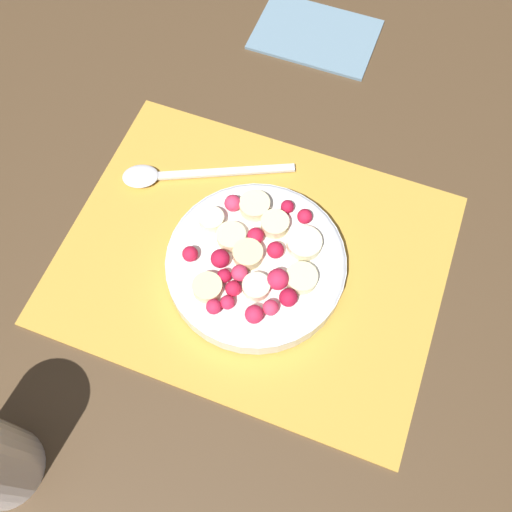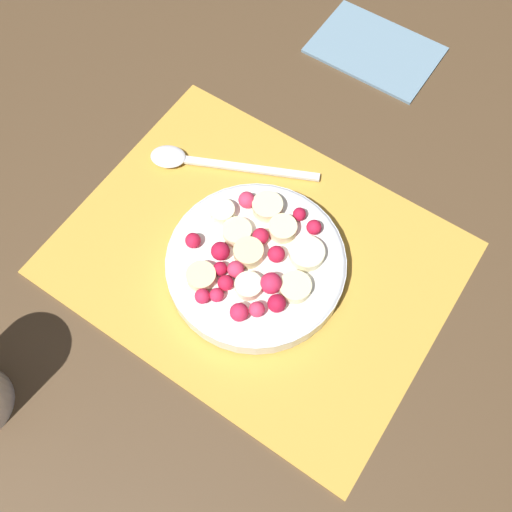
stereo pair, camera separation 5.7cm
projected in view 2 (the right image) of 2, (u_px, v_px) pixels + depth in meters
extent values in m
plane|color=#4C3823|center=(256.00, 259.00, 0.61)|extent=(3.00, 3.00, 0.00)
cube|color=gold|center=(256.00, 257.00, 0.61)|extent=(0.40, 0.31, 0.01)
cylinder|color=silver|center=(256.00, 265.00, 0.59)|extent=(0.19, 0.19, 0.02)
torus|color=silver|center=(256.00, 261.00, 0.59)|extent=(0.19, 0.19, 0.01)
cylinder|color=white|center=(256.00, 260.00, 0.58)|extent=(0.17, 0.17, 0.00)
cylinder|color=#F4EAB7|center=(307.00, 254.00, 0.58)|extent=(0.04, 0.04, 0.01)
cylinder|color=beige|center=(252.00, 255.00, 0.57)|extent=(0.03, 0.03, 0.01)
cylinder|color=beige|center=(267.00, 207.00, 0.60)|extent=(0.04, 0.04, 0.01)
cylinder|color=beige|center=(201.00, 277.00, 0.56)|extent=(0.04, 0.04, 0.01)
cylinder|color=#F4EAB7|center=(248.00, 286.00, 0.56)|extent=(0.04, 0.04, 0.01)
cylinder|color=beige|center=(283.00, 229.00, 0.59)|extent=(0.04, 0.04, 0.01)
cylinder|color=#F4EAB7|center=(222.00, 212.00, 0.60)|extent=(0.04, 0.04, 0.01)
cylinder|color=beige|center=(238.00, 231.00, 0.59)|extent=(0.04, 0.04, 0.01)
cylinder|color=beige|center=(295.00, 287.00, 0.56)|extent=(0.04, 0.04, 0.01)
sphere|color=#B21433|center=(299.00, 214.00, 0.59)|extent=(0.01, 0.01, 0.01)
sphere|color=#B21433|center=(220.00, 251.00, 0.57)|extent=(0.02, 0.02, 0.02)
sphere|color=#B21433|center=(220.00, 269.00, 0.57)|extent=(0.01, 0.01, 0.01)
sphere|color=#D12347|center=(239.00, 312.00, 0.55)|extent=(0.02, 0.02, 0.02)
sphere|color=#D12347|center=(202.00, 296.00, 0.55)|extent=(0.02, 0.02, 0.02)
sphere|color=#D12347|center=(271.00, 283.00, 0.56)|extent=(0.02, 0.02, 0.02)
sphere|color=red|center=(227.00, 284.00, 0.56)|extent=(0.02, 0.02, 0.02)
sphere|color=#B21433|center=(277.00, 303.00, 0.55)|extent=(0.02, 0.02, 0.02)
sphere|color=red|center=(276.00, 254.00, 0.57)|extent=(0.02, 0.02, 0.02)
sphere|color=red|center=(193.00, 241.00, 0.58)|extent=(0.02, 0.02, 0.02)
sphere|color=#DB3356|center=(234.00, 268.00, 0.57)|extent=(0.02, 0.02, 0.02)
sphere|color=#DB3356|center=(247.00, 200.00, 0.60)|extent=(0.02, 0.02, 0.02)
sphere|color=#D12347|center=(219.00, 296.00, 0.55)|extent=(0.01, 0.01, 0.01)
sphere|color=red|center=(314.00, 227.00, 0.59)|extent=(0.02, 0.02, 0.02)
sphere|color=red|center=(260.00, 236.00, 0.58)|extent=(0.02, 0.02, 0.02)
sphere|color=#DB3356|center=(257.00, 309.00, 0.55)|extent=(0.02, 0.02, 0.02)
cube|color=silver|center=(251.00, 168.00, 0.66)|extent=(0.15, 0.07, 0.00)
ellipsoid|color=silver|center=(168.00, 157.00, 0.66)|extent=(0.05, 0.05, 0.01)
cube|color=slate|center=(375.00, 49.00, 0.74)|extent=(0.16, 0.11, 0.01)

